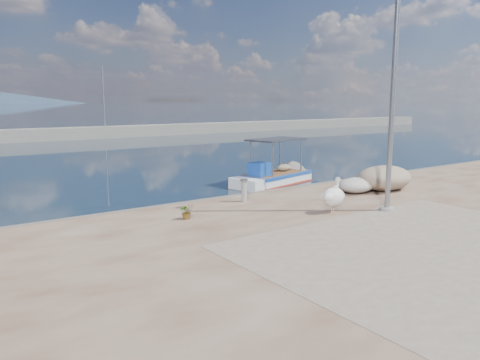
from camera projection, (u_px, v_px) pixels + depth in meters
name	position (u px, v px, depth m)	size (l,w,h in m)	color
ground	(320.00, 246.00, 12.83)	(1400.00, 1400.00, 0.00)	#162635
quay_patch	(443.00, 250.00, 10.90)	(9.00, 7.00, 0.01)	gray
breakwater	(24.00, 135.00, 44.96)	(120.00, 2.20, 7.50)	gray
boat_right	(275.00, 179.00, 22.45)	(5.46, 2.90, 2.50)	white
pelican	(333.00, 196.00, 14.48)	(1.14, 0.73, 1.08)	tan
lamp_post	(392.00, 105.00, 14.27)	(0.44, 0.96, 7.00)	gray
bollard_near	(244.00, 189.00, 16.02)	(0.26, 0.26, 0.78)	gray
potted_plant	(187.00, 211.00, 13.70)	(0.41, 0.36, 0.46)	#33722D
net_pile_c	(384.00, 178.00, 18.09)	(2.42, 1.73, 0.95)	tan
net_pile_d	(356.00, 185.00, 17.60)	(1.50, 1.13, 0.56)	beige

